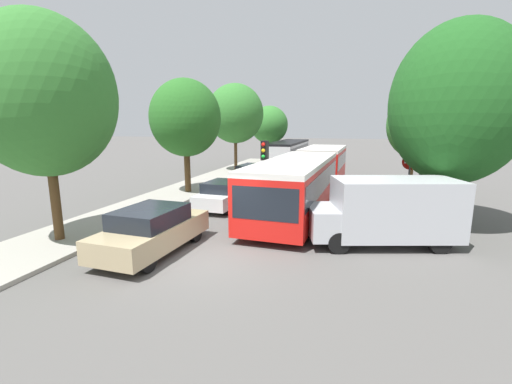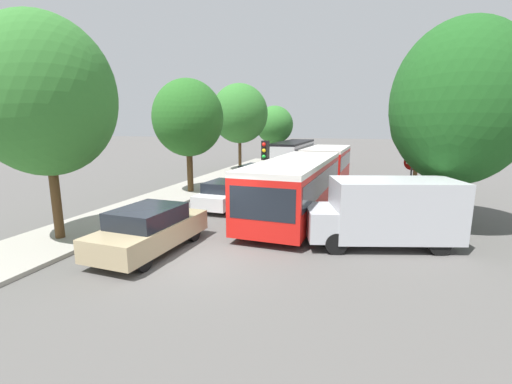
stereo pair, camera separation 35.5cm
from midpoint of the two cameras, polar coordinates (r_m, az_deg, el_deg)
ground_plane at (r=10.90m, az=-9.18°, el=-11.20°), size 200.00×200.00×0.00m
kerb_strip_left at (r=24.40m, az=-9.39°, el=1.43°), size 3.20×35.42×0.14m
articulated_bus at (r=19.39m, az=8.46°, el=3.20°), size 3.65×17.43×2.57m
city_bus_rear at (r=35.22m, az=5.10°, el=6.71°), size 2.79×11.56×2.48m
queued_car_tan at (r=11.71m, az=-17.75°, el=-6.03°), size 2.13×4.46×1.51m
queued_car_white at (r=17.23m, az=-5.98°, el=-0.39°), size 1.93×4.03×1.37m
queued_car_silver at (r=23.08m, az=-0.83°, el=2.77°), size 2.12×4.45×1.51m
white_van at (r=12.55m, az=20.37°, el=-2.82°), size 5.34×3.21×2.31m
traffic_light at (r=16.07m, az=0.79°, el=5.35°), size 0.36×0.39×3.40m
no_entry_sign at (r=16.98m, az=23.61°, el=2.62°), size 0.70×0.08×2.82m
direction_sign_post at (r=18.38m, az=25.39°, el=5.23°), size 0.38×1.38×3.60m
tree_left_near at (r=13.64m, az=-32.57°, el=13.33°), size 4.61×4.61×7.71m
tree_left_mid at (r=20.87m, az=-12.17°, el=11.94°), size 4.14×4.14×6.77m
tree_left_far at (r=30.55m, az=-3.67°, el=12.66°), size 4.90×4.90×7.63m
tree_left_distant at (r=39.11m, az=1.95°, el=11.11°), size 4.17×4.17×6.22m
tree_right_near at (r=15.60m, az=30.01°, el=12.59°), size 5.07×5.07×8.02m
tree_right_mid at (r=24.10m, az=24.42°, el=9.98°), size 3.44×3.44×6.26m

